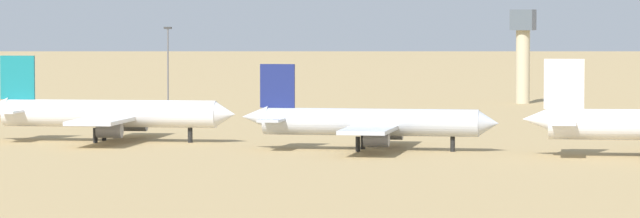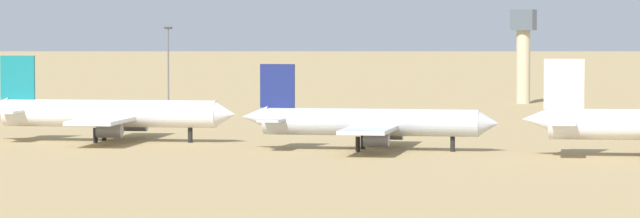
{
  "view_description": "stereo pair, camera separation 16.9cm",
  "coord_description": "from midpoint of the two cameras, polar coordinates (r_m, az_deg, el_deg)",
  "views": [
    {
      "loc": [
        74.37,
        -250.96,
        20.05
      ],
      "look_at": [
        -9.24,
        0.16,
        6.0
      ],
      "focal_mm": 98.28,
      "sensor_mm": 36.0,
      "label": 1
    },
    {
      "loc": [
        74.53,
        -250.9,
        20.05
      ],
      "look_at": [
        -9.24,
        0.16,
        6.0
      ],
      "focal_mm": 98.28,
      "sensor_mm": 36.0,
      "label": 2
    }
  ],
  "objects": [
    {
      "name": "light_pole_west",
      "position": [
        398.75,
        -4.99,
        1.59
      ],
      "size": [
        1.8,
        0.5,
        17.65
      ],
      "color": "#59595E",
      "rests_on": "ground"
    },
    {
      "name": "ground",
      "position": [
        262.51,
        1.89,
        -1.34
      ],
      "size": [
        4000.0,
        4000.0,
        0.0
      ],
      "primitive_type": "plane",
      "color": "tan"
    },
    {
      "name": "parked_jet_navy_3",
      "position": [
        261.25,
        1.55,
        -0.44
      ],
      "size": [
        38.92,
        33.06,
        12.86
      ],
      "rotation": [
        0.0,
        0.0,
        0.14
      ],
      "color": "silver",
      "rests_on": "ground"
    },
    {
      "name": "parked_jet_teal_2",
      "position": [
        281.33,
        -6.97,
        -0.15
      ],
      "size": [
        41.45,
        35.37,
        13.74
      ],
      "rotation": [
        0.0,
        0.0,
        0.18
      ],
      "color": "white",
      "rests_on": "ground"
    },
    {
      "name": "control_tower",
      "position": [
        404.42,
        6.61,
        2.02
      ],
      "size": [
        5.2,
        5.2,
        21.6
      ],
      "color": "#C6B793",
      "rests_on": "ground"
    }
  ]
}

